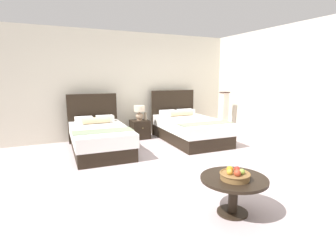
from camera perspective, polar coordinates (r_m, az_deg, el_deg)
name	(u,v)px	position (r m, az deg, el deg)	size (l,w,h in m)	color
ground_plane	(183,169)	(4.80, 3.36, -9.30)	(9.56, 9.69, 0.02)	#BDACAE
wall_back	(130,85)	(7.33, -8.21, 8.78)	(9.56, 0.12, 2.79)	beige
wall_side_right	(288,87)	(6.76, 24.67, 7.75)	(0.12, 5.29, 2.79)	silver
bed_near_window	(100,137)	(5.96, -14.64, -2.41)	(1.25, 2.10, 1.21)	black
bed_near_corner	(189,128)	(6.74, 4.61, -0.50)	(1.36, 2.25, 1.24)	black
nightstand	(140,129)	(7.01, -6.09, -0.73)	(0.47, 0.44, 0.49)	black
table_lamp	(139,111)	(6.95, -6.23, 3.15)	(0.28, 0.28, 0.39)	tan
vase	(145,116)	(6.96, -4.95, 2.10)	(0.08, 0.08, 0.20)	gray
coffee_table	(234,186)	(3.30, 14.05, -12.47)	(0.79, 0.79, 0.46)	black
fruit_bowl	(235,175)	(3.19, 14.33, -10.26)	(0.35, 0.35, 0.15)	olive
floor_lamp_corner	(224,113)	(7.75, 12.04, 2.83)	(0.22, 0.22, 1.20)	#301C18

